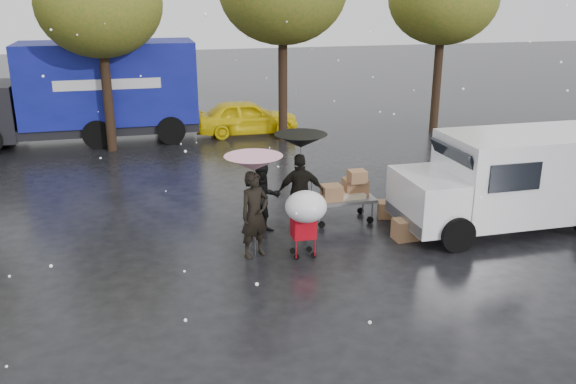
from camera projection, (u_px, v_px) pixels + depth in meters
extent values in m
plane|color=black|center=(281.00, 260.00, 12.45)|extent=(90.00, 90.00, 0.00)
imported|color=black|center=(255.00, 215.00, 12.37)|extent=(0.78, 0.66, 1.81)
imported|color=black|center=(264.00, 199.00, 13.59)|extent=(0.90, 0.76, 1.63)
imported|color=black|center=(300.00, 193.00, 13.63)|extent=(1.10, 0.54, 1.82)
cylinder|color=#4C4C4C|center=(254.00, 210.00, 12.34)|extent=(0.02, 0.02, 1.99)
cone|color=#C7527E|center=(254.00, 163.00, 12.02)|extent=(1.17, 1.17, 0.30)
sphere|color=#4C4C4C|center=(254.00, 162.00, 12.01)|extent=(0.06, 0.06, 0.06)
cylinder|color=#4C4C4C|center=(300.00, 187.00, 13.58)|extent=(0.02, 0.02, 2.12)
cone|color=black|center=(301.00, 141.00, 13.24)|extent=(1.16, 1.16, 0.30)
sphere|color=#4C4C4C|center=(301.00, 139.00, 13.23)|extent=(0.06, 0.06, 0.06)
cube|color=slate|center=(342.00, 199.00, 14.37)|extent=(1.50, 0.80, 0.08)
cylinder|color=slate|center=(312.00, 191.00, 14.12)|extent=(0.04, 0.04, 0.60)
cube|color=brown|center=(355.00, 187.00, 14.47)|extent=(0.55, 0.45, 0.40)
cube|color=brown|center=(332.00, 193.00, 14.14)|extent=(0.45, 0.40, 0.35)
cube|color=brown|center=(357.00, 176.00, 14.12)|extent=(0.40, 0.35, 0.28)
cube|color=tan|center=(344.00, 195.00, 14.35)|extent=(0.90, 0.55, 0.12)
cylinder|color=black|center=(322.00, 224.00, 14.09)|extent=(0.16, 0.05, 0.16)
cylinder|color=black|center=(314.00, 215.00, 14.67)|extent=(0.16, 0.05, 0.16)
cylinder|color=black|center=(370.00, 220.00, 14.37)|extent=(0.16, 0.05, 0.16)
cylinder|color=black|center=(360.00, 211.00, 14.95)|extent=(0.16, 0.05, 0.16)
cube|color=red|center=(303.00, 226.00, 12.44)|extent=(0.47, 0.41, 0.45)
cylinder|color=red|center=(306.00, 213.00, 12.15)|extent=(0.42, 0.02, 0.02)
cylinder|color=#4C4C4C|center=(306.00, 216.00, 12.17)|extent=(0.02, 0.02, 0.60)
ellipsoid|color=white|center=(306.00, 207.00, 12.10)|extent=(0.84, 0.84, 0.63)
cylinder|color=black|center=(297.00, 257.00, 12.44)|extent=(0.12, 0.04, 0.12)
cylinder|color=black|center=(293.00, 251.00, 12.73)|extent=(0.12, 0.04, 0.12)
cylinder|color=black|center=(314.00, 255.00, 12.52)|extent=(0.12, 0.04, 0.12)
cylinder|color=black|center=(309.00, 249.00, 12.82)|extent=(0.12, 0.04, 0.12)
cube|color=silver|center=(526.00, 174.00, 13.87)|extent=(3.80, 2.00, 1.90)
cube|color=silver|center=(429.00, 199.00, 13.44)|extent=(1.20, 1.95, 1.10)
cube|color=black|center=(455.00, 160.00, 13.29)|extent=(0.37, 1.70, 0.67)
cube|color=slate|center=(405.00, 218.00, 13.44)|extent=(0.12, 1.90, 0.25)
cylinder|color=black|center=(457.00, 234.00, 12.76)|extent=(0.76, 0.28, 0.76)
cylinder|color=black|center=(417.00, 204.00, 14.51)|extent=(0.76, 0.28, 0.76)
cylinder|color=black|center=(538.00, 193.00, 15.28)|extent=(0.76, 0.28, 0.76)
cube|color=navy|center=(109.00, 82.00, 21.59)|extent=(6.00, 2.50, 2.80)
cube|color=black|center=(84.00, 126.00, 21.85)|extent=(8.00, 2.30, 0.35)
cube|color=silver|center=(108.00, 84.00, 20.40)|extent=(3.50, 0.03, 0.35)
cylinder|color=black|center=(0.00, 126.00, 22.22)|extent=(1.00, 0.30, 1.00)
cylinder|color=black|center=(171.00, 130.00, 21.51)|extent=(1.00, 0.30, 1.00)
cylinder|color=black|center=(167.00, 117.00, 23.62)|extent=(1.00, 0.30, 1.00)
cube|color=brown|center=(405.00, 229.00, 13.40)|extent=(0.53, 0.44, 0.46)
cube|color=brown|center=(388.00, 209.00, 14.70)|extent=(0.60, 0.53, 0.39)
imported|color=yellow|center=(247.00, 117.00, 22.89)|extent=(3.88, 1.60, 1.31)
cylinder|color=black|center=(107.00, 85.00, 20.11)|extent=(0.32, 0.32, 4.48)
ellipsoid|color=#3C601B|center=(99.00, 4.00, 19.29)|extent=(4.00, 4.00, 3.40)
cylinder|color=black|center=(283.00, 72.00, 21.44)|extent=(0.32, 0.32, 4.90)
cylinder|color=black|center=(438.00, 71.00, 22.88)|extent=(0.32, 0.32, 4.62)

